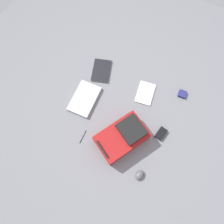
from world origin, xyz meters
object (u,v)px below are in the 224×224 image
object	(u,v)px
laptop	(84,99)
book_blue	(101,71)
backpack	(122,137)
book_manual	(145,93)
computer_mouse	(140,175)
pen_black	(83,137)
earbud_pouch	(182,94)
power_brick	(161,134)

from	to	relation	value
laptop	book_blue	xyz separation A→B (m)	(-0.01, 0.36, -0.01)
backpack	book_manual	size ratio (longest dim) A/B	1.99
laptop	computer_mouse	bearing A→B (deg)	-26.14
pen_black	earbud_pouch	xyz separation A→B (m)	(0.66, 0.85, 0.01)
laptop	computer_mouse	xyz separation A→B (m)	(0.81, -0.40, 0.01)
laptop	pen_black	size ratio (longest dim) A/B	2.81
laptop	book_blue	distance (m)	0.36
power_brick	computer_mouse	bearing A→B (deg)	-91.67
power_brick	pen_black	xyz separation A→B (m)	(-0.64, -0.38, -0.01)
earbud_pouch	pen_black	bearing A→B (deg)	-127.80
laptop	earbud_pouch	distance (m)	0.99
laptop	power_brick	world-z (taller)	laptop
laptop	book_blue	world-z (taller)	laptop
computer_mouse	pen_black	size ratio (longest dim) A/B	0.71
backpack	power_brick	xyz separation A→B (m)	(0.30, 0.22, -0.06)
computer_mouse	laptop	bearing A→B (deg)	160.42
book_manual	pen_black	xyz separation A→B (m)	(-0.33, -0.69, -0.00)
computer_mouse	earbud_pouch	size ratio (longest dim) A/B	1.24
backpack	earbud_pouch	xyz separation A→B (m)	(0.33, 0.69, -0.07)
laptop	pen_black	distance (m)	0.38
backpack	book_manual	world-z (taller)	backpack
book_manual	pen_black	world-z (taller)	book_manual
book_manual	power_brick	size ratio (longest dim) A/B	2.21
book_manual	computer_mouse	xyz separation A→B (m)	(0.30, -0.75, 0.02)
book_manual	backpack	bearing A→B (deg)	-89.09
power_brick	pen_black	bearing A→B (deg)	-149.45
laptop	power_brick	xyz separation A→B (m)	(0.82, 0.04, -0.00)
backpack	computer_mouse	xyz separation A→B (m)	(0.29, -0.22, -0.06)
backpack	computer_mouse	distance (m)	0.37
backpack	book_blue	distance (m)	0.76
backpack	pen_black	xyz separation A→B (m)	(-0.34, -0.16, -0.07)
earbud_pouch	backpack	bearing A→B (deg)	-115.18
book_manual	pen_black	distance (m)	0.76
book_manual	pen_black	bearing A→B (deg)	-115.46
pen_black	backpack	bearing A→B (deg)	25.49
backpack	computer_mouse	world-z (taller)	backpack
pen_black	book_blue	bearing A→B (deg)	105.30
pen_black	laptop	bearing A→B (deg)	118.41
book_blue	book_manual	size ratio (longest dim) A/B	1.16
backpack	laptop	bearing A→B (deg)	161.15
power_brick	book_manual	bearing A→B (deg)	135.15
book_blue	power_brick	distance (m)	0.89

